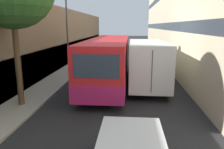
{
  "coord_description": "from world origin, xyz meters",
  "views": [
    {
      "loc": [
        0.76,
        0.39,
        3.96
      ],
      "look_at": [
        -0.12,
        10.89,
        1.6
      ],
      "focal_mm": 35.0,
      "sensor_mm": 36.0,
      "label": 1
    }
  ],
  "objects_px": {
    "box_truck": "(146,61)",
    "panel_van": "(114,48)",
    "bus": "(109,59)",
    "street_lamp": "(66,10)"
  },
  "relations": [
    {
      "from": "panel_van",
      "to": "bus",
      "type": "bearing_deg",
      "value": -87.28
    },
    {
      "from": "bus",
      "to": "panel_van",
      "type": "bearing_deg",
      "value": 92.72
    },
    {
      "from": "bus",
      "to": "street_lamp",
      "type": "relative_size",
      "value": 1.65
    },
    {
      "from": "box_truck",
      "to": "street_lamp",
      "type": "xyz_separation_m",
      "value": [
        -5.75,
        1.02,
        3.44
      ]
    },
    {
      "from": "bus",
      "to": "panel_van",
      "type": "relative_size",
      "value": 2.76
    },
    {
      "from": "box_truck",
      "to": "panel_van",
      "type": "distance_m",
      "value": 13.79
    },
    {
      "from": "bus",
      "to": "street_lamp",
      "type": "distance_m",
      "value": 4.73
    },
    {
      "from": "bus",
      "to": "street_lamp",
      "type": "xyz_separation_m",
      "value": [
        -3.16,
        0.8,
        3.42
      ]
    },
    {
      "from": "bus",
      "to": "panel_van",
      "type": "height_order",
      "value": "bus"
    },
    {
      "from": "panel_van",
      "to": "box_truck",
      "type": "bearing_deg",
      "value": -76.54
    }
  ]
}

